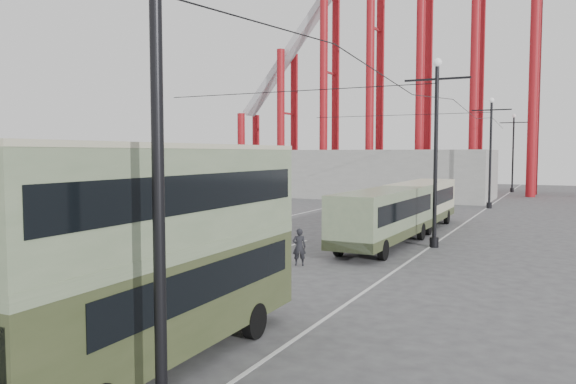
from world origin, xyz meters
The scene contains 10 objects.
ground centered at (0.00, 0.00, 0.00)m, with size 160.00×160.00×0.00m, color #444446.
road_markings centered at (-0.86, 19.70, 0.01)m, with size 12.52×120.00×0.01m.
lamp_post_mid centered at (5.60, 18.00, 4.68)m, with size 3.20×0.44×9.32m.
lamp_post_far centered at (5.60, 40.00, 4.68)m, with size 3.20×0.44×9.32m.
lamp_post_distant centered at (5.60, 62.00, 4.68)m, with size 3.20×0.44×9.32m.
fairground_shed centered at (-6.00, 47.00, 2.50)m, with size 22.00×10.00×5.00m, color gray.
double_decker_bus centered at (3.47, -0.53, 2.74)m, with size 2.51×9.17×4.90m.
single_decker_green centered at (3.36, 17.00, 1.62)m, with size 2.58×10.23×2.88m.
single_decker_cream centered at (3.35, 25.04, 1.63)m, with size 2.38×9.29×2.89m.
pedestrian centered at (1.50, 10.92, 0.78)m, with size 0.57×0.37×1.56m, color black.
Camera 1 is at (11.42, -10.05, 4.70)m, focal length 35.00 mm.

